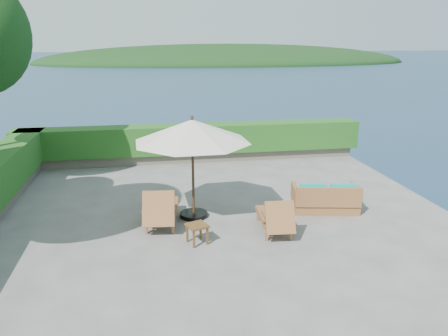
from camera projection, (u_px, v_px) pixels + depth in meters
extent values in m
plane|color=gray|center=(218.00, 220.00, 10.79)|extent=(12.00, 12.00, 0.00)
cube|color=#4D463D|center=(218.00, 276.00, 11.23)|extent=(12.00, 12.00, 3.00)
plane|color=#172B49|center=(218.00, 324.00, 11.64)|extent=(600.00, 600.00, 0.00)
ellipsoid|color=black|center=(226.00, 63.00, 148.12)|extent=(126.00, 57.60, 12.60)
cube|color=#686253|center=(194.00, 156.00, 16.04)|extent=(12.00, 0.60, 0.36)
cube|color=#1F4E16|center=(193.00, 138.00, 15.85)|extent=(12.40, 0.90, 1.00)
cylinder|color=black|center=(194.00, 215.00, 11.00)|extent=(0.92, 0.92, 0.11)
cylinder|color=#392414|center=(193.00, 170.00, 10.67)|extent=(0.08, 0.08, 2.48)
cone|color=beige|center=(192.00, 131.00, 10.39)|extent=(3.81, 3.81, 0.55)
sphere|color=#392414|center=(192.00, 117.00, 10.30)|extent=(0.12, 0.12, 0.09)
cube|color=#996037|center=(146.00, 228.00, 9.98)|extent=(0.07, 0.07, 0.28)
cube|color=#996037|center=(173.00, 228.00, 10.02)|extent=(0.07, 0.07, 0.28)
cube|color=#996037|center=(152.00, 207.00, 11.24)|extent=(0.07, 0.07, 0.28)
cube|color=#996037|center=(176.00, 207.00, 11.27)|extent=(0.07, 0.07, 0.28)
cube|color=#996037|center=(162.00, 208.00, 10.68)|extent=(0.88, 1.49, 0.10)
cube|color=#996037|center=(158.00, 209.00, 9.81)|extent=(0.77, 0.54, 0.77)
cube|color=#996037|center=(145.00, 205.00, 10.40)|extent=(0.17, 0.93, 0.05)
cube|color=#996037|center=(176.00, 205.00, 10.44)|extent=(0.17, 0.93, 0.05)
cube|color=#996037|center=(267.00, 236.00, 9.65)|extent=(0.06, 0.06, 0.25)
cube|color=#996037|center=(291.00, 235.00, 9.69)|extent=(0.06, 0.06, 0.25)
cube|color=#996037|center=(258.00, 215.00, 10.76)|extent=(0.06, 0.06, 0.25)
cube|color=#996037|center=(280.00, 215.00, 10.81)|extent=(0.06, 0.06, 0.25)
cube|color=#996037|center=(273.00, 216.00, 10.27)|extent=(0.74, 1.31, 0.09)
cube|color=#996037|center=(280.00, 218.00, 9.50)|extent=(0.67, 0.46, 0.68)
cube|color=#996037|center=(261.00, 214.00, 10.02)|extent=(0.12, 0.83, 0.05)
cube|color=#996037|center=(289.00, 213.00, 10.08)|extent=(0.12, 0.83, 0.05)
cube|color=brown|center=(194.00, 239.00, 9.29)|extent=(0.05, 0.05, 0.40)
cube|color=brown|center=(207.00, 236.00, 9.45)|extent=(0.05, 0.05, 0.40)
cube|color=brown|center=(187.00, 234.00, 9.56)|extent=(0.05, 0.05, 0.40)
cube|color=brown|center=(201.00, 231.00, 9.72)|extent=(0.05, 0.05, 0.40)
cube|color=brown|center=(197.00, 226.00, 9.44)|extent=(0.54, 0.54, 0.05)
cube|color=#996037|center=(325.00, 204.00, 11.38)|extent=(1.78, 1.13, 0.37)
cube|color=#996037|center=(329.00, 197.00, 10.92)|extent=(1.64, 0.44, 0.50)
cube|color=#996037|center=(295.00, 193.00, 11.32)|extent=(0.27, 0.83, 0.41)
cube|color=#996037|center=(356.00, 194.00, 11.28)|extent=(0.27, 0.83, 0.41)
cube|color=teal|center=(310.00, 193.00, 11.35)|extent=(0.83, 0.78, 0.16)
cube|color=teal|center=(340.00, 194.00, 11.34)|extent=(0.83, 0.78, 0.16)
cube|color=teal|center=(313.00, 190.00, 10.97)|extent=(0.65, 0.25, 0.33)
cube|color=teal|center=(344.00, 190.00, 10.95)|extent=(0.65, 0.25, 0.33)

